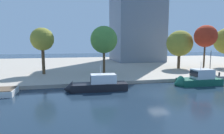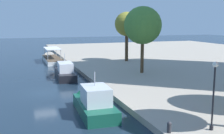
{
  "view_description": "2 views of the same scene",
  "coord_description": "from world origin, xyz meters",
  "px_view_note": "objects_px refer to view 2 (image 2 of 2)",
  "views": [
    {
      "loc": [
        -11.28,
        -21.09,
        6.49
      ],
      "look_at": [
        -5.13,
        5.41,
        3.04
      ],
      "focal_mm": 28.78,
      "sensor_mm": 36.0,
      "label": 1
    },
    {
      "loc": [
        30.93,
        -2.76,
        7.93
      ],
      "look_at": [
        0.09,
        8.03,
        2.5
      ],
      "focal_mm": 43.95,
      "sensor_mm": 36.0,
      "label": 2
    }
  ],
  "objects_px": {
    "lamp_post": "(214,91)",
    "tree_2": "(127,23)",
    "motor_yacht_1": "(65,73)",
    "motor_yacht_2": "(93,104)",
    "tour_boat_0": "(52,60)",
    "mooring_bollard_0": "(169,127)",
    "tree_5": "(143,24)"
  },
  "relations": [
    {
      "from": "lamp_post",
      "to": "tree_5",
      "type": "height_order",
      "value": "tree_5"
    },
    {
      "from": "motor_yacht_2",
      "to": "lamp_post",
      "type": "relative_size",
      "value": 1.65
    },
    {
      "from": "motor_yacht_1",
      "to": "motor_yacht_2",
      "type": "xyz_separation_m",
      "value": [
        16.22,
        -0.21,
        -0.0
      ]
    },
    {
      "from": "lamp_post",
      "to": "tree_2",
      "type": "relative_size",
      "value": 0.52
    },
    {
      "from": "lamp_post",
      "to": "motor_yacht_1",
      "type": "bearing_deg",
      "value": -166.11
    },
    {
      "from": "motor_yacht_1",
      "to": "mooring_bollard_0",
      "type": "bearing_deg",
      "value": -169.43
    },
    {
      "from": "tour_boat_0",
      "to": "tree_2",
      "type": "bearing_deg",
      "value": -123.86
    },
    {
      "from": "tree_2",
      "to": "tree_5",
      "type": "height_order",
      "value": "tree_5"
    },
    {
      "from": "motor_yacht_1",
      "to": "mooring_bollard_0",
      "type": "distance_m",
      "value": 23.92
    },
    {
      "from": "motor_yacht_1",
      "to": "tree_2",
      "type": "distance_m",
      "value": 17.12
    },
    {
      "from": "tree_2",
      "to": "motor_yacht_2",
      "type": "bearing_deg",
      "value": -28.38
    },
    {
      "from": "motor_yacht_1",
      "to": "motor_yacht_2",
      "type": "relative_size",
      "value": 1.14
    },
    {
      "from": "lamp_post",
      "to": "tree_5",
      "type": "distance_m",
      "value": 21.94
    },
    {
      "from": "mooring_bollard_0",
      "to": "tree_2",
      "type": "xyz_separation_m",
      "value": [
        -32.2,
        10.13,
        6.64
      ]
    },
    {
      "from": "motor_yacht_2",
      "to": "lamp_post",
      "type": "height_order",
      "value": "lamp_post"
    },
    {
      "from": "mooring_bollard_0",
      "to": "lamp_post",
      "type": "relative_size",
      "value": 0.17
    },
    {
      "from": "tour_boat_0",
      "to": "motor_yacht_1",
      "type": "xyz_separation_m",
      "value": [
        17.13,
        -0.29,
        0.4
      ]
    },
    {
      "from": "tour_boat_0",
      "to": "tree_5",
      "type": "distance_m",
      "value": 24.03
    },
    {
      "from": "tree_2",
      "to": "tour_boat_0",
      "type": "bearing_deg",
      "value": -123.94
    },
    {
      "from": "tour_boat_0",
      "to": "tree_5",
      "type": "bearing_deg",
      "value": -152.88
    },
    {
      "from": "lamp_post",
      "to": "tree_2",
      "type": "bearing_deg",
      "value": 167.71
    },
    {
      "from": "tree_2",
      "to": "mooring_bollard_0",
      "type": "bearing_deg",
      "value": -17.46
    },
    {
      "from": "tree_5",
      "to": "mooring_bollard_0",
      "type": "bearing_deg",
      "value": -20.6
    },
    {
      "from": "motor_yacht_2",
      "to": "tree_2",
      "type": "relative_size",
      "value": 0.86
    },
    {
      "from": "tour_boat_0",
      "to": "motor_yacht_1",
      "type": "distance_m",
      "value": 17.14
    },
    {
      "from": "motor_yacht_2",
      "to": "tree_5",
      "type": "height_order",
      "value": "tree_5"
    },
    {
      "from": "lamp_post",
      "to": "tree_5",
      "type": "xyz_separation_m",
      "value": [
        -21.01,
        4.69,
        4.21
      ]
    },
    {
      "from": "tour_boat_0",
      "to": "tree_2",
      "type": "relative_size",
      "value": 1.36
    },
    {
      "from": "lamp_post",
      "to": "tree_2",
      "type": "xyz_separation_m",
      "value": [
        -32.76,
        7.13,
        4.29
      ]
    },
    {
      "from": "mooring_bollard_0",
      "to": "tree_2",
      "type": "bearing_deg",
      "value": 162.54
    },
    {
      "from": "motor_yacht_1",
      "to": "tree_2",
      "type": "xyz_separation_m",
      "value": [
        -8.48,
        13.14,
        6.96
      ]
    },
    {
      "from": "tree_5",
      "to": "motor_yacht_1",
      "type": "bearing_deg",
      "value": -106.97
    }
  ]
}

